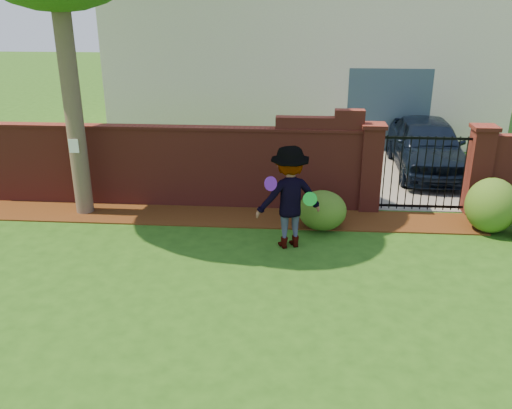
# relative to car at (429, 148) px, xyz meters

# --- Properties ---
(ground) EXTENTS (80.00, 80.00, 0.01)m
(ground) POSITION_rel_car_xyz_m (-4.21, -6.69, -0.71)
(ground) COLOR #214B12
(ground) RESTS_ON ground
(mulch_bed) EXTENTS (11.10, 1.08, 0.03)m
(mulch_bed) POSITION_rel_car_xyz_m (-5.16, -3.35, -0.69)
(mulch_bed) COLOR #3C1E0B
(mulch_bed) RESTS_ON ground
(brick_wall) EXTENTS (8.70, 0.31, 2.16)m
(brick_wall) POSITION_rel_car_xyz_m (-6.22, -2.69, 0.22)
(brick_wall) COLOR maroon
(brick_wall) RESTS_ON ground
(pillar_left) EXTENTS (0.50, 0.50, 1.88)m
(pillar_left) POSITION_rel_car_xyz_m (-1.81, -2.69, 0.25)
(pillar_left) COLOR maroon
(pillar_left) RESTS_ON ground
(pillar_right) EXTENTS (0.50, 0.50, 1.88)m
(pillar_right) POSITION_rel_car_xyz_m (0.39, -2.69, 0.25)
(pillar_right) COLOR maroon
(pillar_right) RESTS_ON ground
(iron_gate) EXTENTS (1.78, 0.03, 1.60)m
(iron_gate) POSITION_rel_car_xyz_m (-0.71, -2.69, 0.15)
(iron_gate) COLOR black
(iron_gate) RESTS_ON ground
(driveway) EXTENTS (3.20, 8.00, 0.01)m
(driveway) POSITION_rel_car_xyz_m (-0.71, 1.31, -0.70)
(driveway) COLOR slate
(driveway) RESTS_ON ground
(house) EXTENTS (12.40, 6.40, 6.30)m
(house) POSITION_rel_car_xyz_m (-3.21, 5.31, 2.45)
(house) COLOR #F4E5CC
(house) RESTS_ON ground
(car) EXTENTS (1.80, 4.20, 1.42)m
(car) POSITION_rel_car_xyz_m (0.00, 0.00, 0.00)
(car) COLOR black
(car) RESTS_ON ground
(paper_notice) EXTENTS (0.20, 0.01, 0.28)m
(paper_notice) POSITION_rel_car_xyz_m (-7.81, -3.48, 0.79)
(paper_notice) COLOR white
(paper_notice) RESTS_ON tree
(shrub_left) EXTENTS (0.94, 0.94, 0.77)m
(shrub_left) POSITION_rel_car_xyz_m (-2.83, -3.77, -0.32)
(shrub_left) COLOR #275419
(shrub_left) RESTS_ON ground
(shrub_middle) EXTENTS (0.98, 0.98, 1.08)m
(shrub_middle) POSITION_rel_car_xyz_m (0.40, -3.65, -0.17)
(shrub_middle) COLOR #275419
(shrub_middle) RESTS_ON ground
(man) EXTENTS (1.38, 1.06, 1.88)m
(man) POSITION_rel_car_xyz_m (-3.47, -4.63, 0.23)
(man) COLOR gray
(man) RESTS_ON ground
(frisbee_purple) EXTENTS (0.24, 0.22, 0.25)m
(frisbee_purple) POSITION_rel_car_xyz_m (-3.79, -4.99, 0.61)
(frisbee_purple) COLOR #6A1BAA
(frisbee_purple) RESTS_ON man
(frisbee_green) EXTENTS (0.25, 0.08, 0.25)m
(frisbee_green) POSITION_rel_car_xyz_m (-3.11, -4.76, 0.27)
(frisbee_green) COLOR green
(frisbee_green) RESTS_ON man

